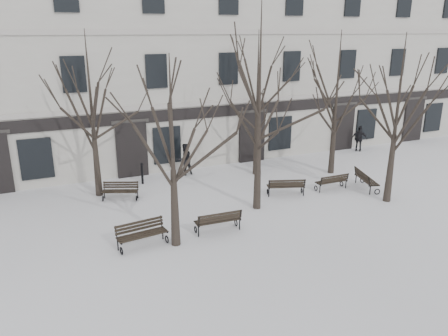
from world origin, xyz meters
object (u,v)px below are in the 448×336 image
bench_0 (142,233)px  bench_4 (332,181)px  bench_3 (120,190)px  tree_2 (260,84)px  tree_1 (172,131)px  bench_1 (218,220)px  bench_5 (366,179)px  tree_3 (399,100)px  bench_2 (286,186)px

bench_0 → bench_4: bearing=3.9°
bench_3 → tree_2: bearing=-10.6°
tree_1 → bench_1: (1.80, 0.33, -3.70)m
bench_5 → bench_1: bearing=118.2°
tree_3 → bench_5: bearing=83.4°
tree_1 → bench_3: tree_1 is taller
bench_3 → bench_0: bearing=-69.6°
bench_4 → bench_0: bearing=11.4°
bench_4 → bench_3: bearing=-16.7°
bench_2 → bench_5: (4.04, -0.73, 0.02)m
tree_1 → bench_0: 3.89m
bench_2 → bench_5: 4.10m
tree_1 → bench_2: (6.19, 2.61, -3.72)m
tree_2 → bench_0: 7.41m
tree_1 → bench_2: tree_1 is taller
bench_0 → bench_3: (0.17, 4.85, -0.05)m
tree_2 → tree_3: size_ratio=1.17×
bench_4 → bench_2: bearing=-5.6°
bench_0 → bench_2: 7.66m
tree_3 → bench_5: 4.43m
tree_3 → bench_0: 11.90m
bench_2 → bench_0: bearing=36.5°
tree_3 → bench_5: (0.19, 1.68, -4.09)m
tree_3 → bench_5: size_ratio=3.91×
tree_2 → bench_5: bearing=0.4°
bench_4 → bench_5: bearing=162.6°
tree_1 → tree_2: tree_2 is taller
bench_4 → bench_5: size_ratio=0.86×
bench_1 → bench_2: size_ratio=0.99×
bench_2 → bench_3: bench_2 is taller
bench_0 → bench_5: (11.37, 1.50, -0.00)m
bench_1 → bench_2: 4.95m
bench_1 → bench_5: size_ratio=0.96×
bench_0 → bench_1: size_ratio=1.04×
tree_3 → bench_2: size_ratio=4.05×
bench_3 → bench_1: bearing=-38.1°
tree_2 → bench_1: size_ratio=4.79×
tree_1 → bench_1: size_ratio=3.75×
tree_2 → bench_0: size_ratio=4.60×
tree_2 → bench_3: tree_2 is taller
tree_1 → bench_5: tree_1 is taller
tree_3 → bench_1: (-8.23, 0.12, -4.10)m
tree_2 → tree_3: bearing=-15.7°
bench_4 → bench_5: bench_5 is taller
bench_1 → bench_3: size_ratio=1.07×
tree_1 → bench_5: (10.22, 1.88, -3.70)m
bench_0 → bench_2: bearing=9.3°
tree_1 → bench_3: (-0.97, 5.23, -3.75)m
bench_5 → tree_1: bearing=118.1°
bench_3 → bench_5: size_ratio=0.89×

